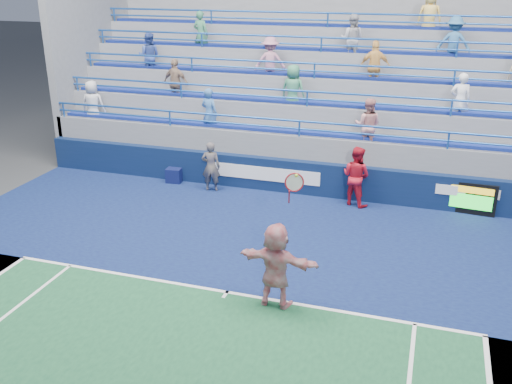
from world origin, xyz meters
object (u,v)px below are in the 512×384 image
(serve_speed_board, at_px, (471,199))
(ball_girl, at_px, (356,176))
(judge_chair, at_px, (175,174))
(line_judge, at_px, (211,167))
(tennis_player, at_px, (276,265))

(serve_speed_board, distance_m, ball_girl, 3.43)
(judge_chair, height_order, ball_girl, ball_girl)
(line_judge, bearing_deg, serve_speed_board, 172.66)
(serve_speed_board, xyz_separation_m, ball_girl, (-3.38, -0.30, 0.44))
(serve_speed_board, xyz_separation_m, line_judge, (-8.05, -0.51, 0.34))
(tennis_player, distance_m, line_judge, 7.14)
(serve_speed_board, bearing_deg, ball_girl, -174.93)
(judge_chair, relative_size, ball_girl, 0.48)
(line_judge, relative_size, ball_girl, 0.89)
(ball_girl, bearing_deg, serve_speed_board, -150.43)
(tennis_player, relative_size, line_judge, 1.85)
(ball_girl, bearing_deg, tennis_player, 107.29)
(tennis_player, xyz_separation_m, line_judge, (-3.88, 5.99, -0.13))
(judge_chair, height_order, line_judge, line_judge)
(serve_speed_board, bearing_deg, judge_chair, -179.24)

